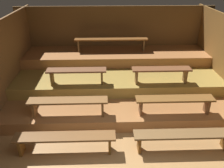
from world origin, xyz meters
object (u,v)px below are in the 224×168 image
object	(u,v)px
bench_floor_left	(65,139)
bench_middle_left	(77,72)
bench_floor_right	(183,136)
bench_lower_left	(68,103)
bench_middle_right	(161,71)
bench_upper_center	(111,40)
bench_lower_right	(175,101)

from	to	relation	value
bench_floor_left	bench_middle_left	xyz separation A→B (m)	(0.09, 1.89, 0.60)
bench_floor_left	bench_floor_right	distance (m)	2.40
bench_lower_left	bench_middle_left	distance (m)	1.06
bench_floor_left	bench_middle_right	bearing A→B (deg)	39.26
bench_floor_left	bench_floor_right	size ratio (longest dim) A/B	1.00
bench_upper_center	bench_middle_left	bearing A→B (deg)	-118.55
bench_floor_right	bench_middle_left	xyz separation A→B (m)	(-2.31, 1.89, 0.60)
bench_floor_left	bench_floor_right	bearing A→B (deg)	0.00
bench_upper_center	bench_floor_right	bearing A→B (deg)	-69.65
bench_floor_right	bench_middle_right	bearing A→B (deg)	92.65
bench_floor_left	bench_upper_center	distance (m)	3.91
bench_floor_left	bench_middle_right	world-z (taller)	bench_middle_right
bench_lower_left	bench_lower_right	world-z (taller)	same
bench_lower_left	bench_upper_center	size ratio (longest dim) A/B	0.77
bench_floor_left	bench_floor_right	xyz separation A→B (m)	(2.40, 0.00, 0.00)
bench_floor_right	bench_lower_left	xyz separation A→B (m)	(-2.43, 0.88, 0.30)
bench_floor_right	bench_middle_left	world-z (taller)	bench_middle_left
bench_middle_left	bench_upper_center	xyz separation A→B (m)	(0.96, 1.76, 0.32)
bench_lower_left	bench_middle_right	distance (m)	2.57
bench_floor_right	bench_lower_right	distance (m)	0.93
bench_lower_right	bench_middle_right	xyz separation A→B (m)	(-0.12, 1.01, 0.30)
bench_floor_left	bench_middle_right	xyz separation A→B (m)	(2.31, 1.89, 0.60)
bench_floor_left	bench_floor_right	world-z (taller)	same
bench_floor_left	bench_lower_right	size ratio (longest dim) A/B	1.13
bench_middle_left	bench_middle_right	size ratio (longest dim) A/B	1.00
bench_middle_left	bench_upper_center	bearing A→B (deg)	61.45
bench_lower_right	bench_floor_left	bearing A→B (deg)	-160.07
bench_lower_left	bench_upper_center	xyz separation A→B (m)	(1.07, 2.77, 0.62)
bench_lower_right	bench_upper_center	size ratio (longest dim) A/B	0.77
bench_upper_center	bench_lower_right	bearing A→B (deg)	-63.48
bench_floor_left	bench_lower_right	bearing A→B (deg)	19.93
bench_middle_left	bench_floor_right	bearing A→B (deg)	-39.26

